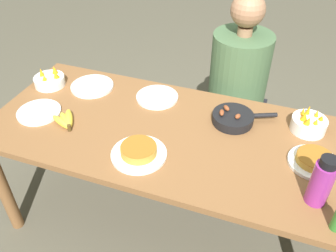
# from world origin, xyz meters

# --- Properties ---
(ground_plane) EXTENTS (14.00, 14.00, 0.00)m
(ground_plane) POSITION_xyz_m (0.00, 0.00, 0.00)
(ground_plane) COLOR #565142
(dining_table) EXTENTS (1.86, 0.83, 0.73)m
(dining_table) POSITION_xyz_m (0.00, 0.00, 0.64)
(dining_table) COLOR brown
(dining_table) RESTS_ON ground_plane
(banana_bunch) EXTENTS (0.16, 0.16, 0.04)m
(banana_bunch) POSITION_xyz_m (-0.52, -0.12, 0.75)
(banana_bunch) COLOR yellow
(banana_bunch) RESTS_ON dining_table
(skillet) EXTENTS (0.32, 0.21, 0.08)m
(skillet) POSITION_xyz_m (0.30, 0.18, 0.76)
(skillet) COLOR black
(skillet) RESTS_ON dining_table
(frittata_plate_center) EXTENTS (0.26, 0.26, 0.06)m
(frittata_plate_center) POSITION_xyz_m (-0.07, -0.22, 0.76)
(frittata_plate_center) COLOR white
(frittata_plate_center) RESTS_ON dining_table
(frittata_plate_side) EXTENTS (0.23, 0.23, 0.05)m
(frittata_plate_side) POSITION_xyz_m (0.70, -0.00, 0.75)
(frittata_plate_side) COLOR white
(frittata_plate_side) RESTS_ON dining_table
(empty_plate_near_front) EXTENTS (0.24, 0.24, 0.02)m
(empty_plate_near_front) POSITION_xyz_m (-0.16, 0.25, 0.74)
(empty_plate_near_front) COLOR white
(empty_plate_near_front) RESTS_ON dining_table
(empty_plate_far_left) EXTENTS (0.25, 0.25, 0.02)m
(empty_plate_far_left) POSITION_xyz_m (-0.56, 0.23, 0.74)
(empty_plate_far_left) COLOR white
(empty_plate_far_left) RESTS_ON dining_table
(empty_plate_far_right) EXTENTS (0.23, 0.23, 0.02)m
(empty_plate_far_right) POSITION_xyz_m (-0.70, -0.10, 0.74)
(empty_plate_far_right) COLOR white
(empty_plate_far_right) RESTS_ON dining_table
(fruit_bowl_mango) EXTENTS (0.17, 0.17, 0.12)m
(fruit_bowl_mango) POSITION_xyz_m (0.66, 0.24, 0.77)
(fruit_bowl_mango) COLOR white
(fruit_bowl_mango) RESTS_ON dining_table
(fruit_bowl_citrus) EXTENTS (0.18, 0.18, 0.10)m
(fruit_bowl_citrus) POSITION_xyz_m (-0.81, 0.17, 0.76)
(fruit_bowl_citrus) COLOR white
(fruit_bowl_citrus) RESTS_ON dining_table
(water_bottle) EXTENTS (0.09, 0.09, 0.23)m
(water_bottle) POSITION_xyz_m (0.72, -0.22, 0.84)
(water_bottle) COLOR #992D89
(water_bottle) RESTS_ON dining_table
(person_figure) EXTENTS (0.40, 0.40, 1.25)m
(person_figure) POSITION_xyz_m (0.23, 0.66, 0.51)
(person_figure) COLOR black
(person_figure) RESTS_ON ground_plane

